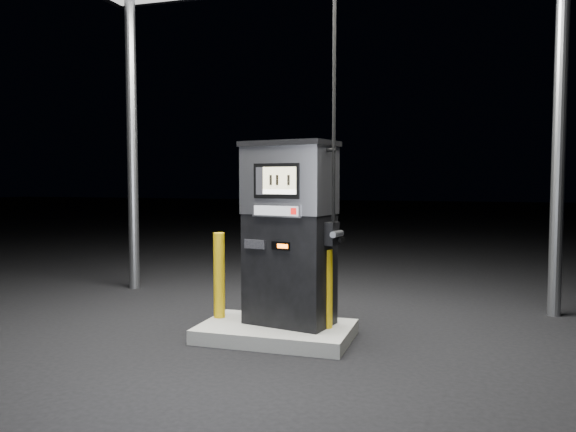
% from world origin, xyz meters
% --- Properties ---
extents(ground, '(80.00, 80.00, 0.00)m').
position_xyz_m(ground, '(0.00, 0.00, 0.00)').
color(ground, black).
rests_on(ground, ground).
extents(pump_island, '(1.60, 1.00, 0.15)m').
position_xyz_m(pump_island, '(0.00, 0.00, 0.07)').
color(pump_island, slate).
rests_on(pump_island, ground).
extents(fuel_dispenser, '(1.12, 0.76, 4.04)m').
position_xyz_m(fuel_dispenser, '(0.12, 0.10, 1.15)').
color(fuel_dispenser, black).
rests_on(fuel_dispenser, pump_island).
extents(bollard_left, '(0.16, 0.16, 0.96)m').
position_xyz_m(bollard_left, '(-0.71, 0.13, 0.63)').
color(bollard_left, gold).
rests_on(bollard_left, pump_island).
extents(bollard_right, '(0.13, 0.13, 0.82)m').
position_xyz_m(bollard_right, '(0.55, 0.04, 0.56)').
color(bollard_right, gold).
rests_on(bollard_right, pump_island).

